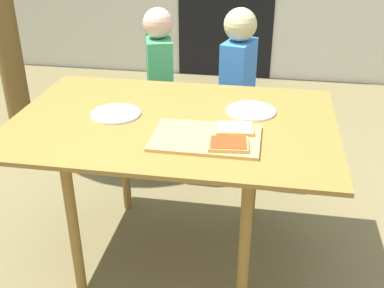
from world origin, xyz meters
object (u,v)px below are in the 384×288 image
object	(u,v)px
child_left	(160,84)
child_right	(238,85)
cutting_board	(206,138)
pizza_slice_near_right	(228,144)
pizza_slice_far_right	(235,129)
dining_table	(173,137)
plate_white_left	(116,114)
plate_white_right	(251,111)

from	to	relation	value
child_left	child_right	distance (m)	0.45
cutting_board	pizza_slice_near_right	bearing A→B (deg)	-35.91
child_left	child_right	size ratio (longest dim) A/B	0.99
pizza_slice_far_right	dining_table	bearing A→B (deg)	161.46
pizza_slice_near_right	plate_white_left	size ratio (longest dim) A/B	0.73
pizza_slice_near_right	plate_white_left	distance (m)	0.56
pizza_slice_near_right	plate_white_right	size ratio (longest dim) A/B	0.73
cutting_board	child_left	world-z (taller)	child_left
pizza_slice_far_right	child_right	bearing A→B (deg)	93.60
pizza_slice_near_right	pizza_slice_far_right	xyz separation A→B (m)	(0.01, 0.14, 0.00)
cutting_board	child_right	bearing A→B (deg)	87.05
cutting_board	child_right	size ratio (longest dim) A/B	0.40
cutting_board	pizza_slice_far_right	world-z (taller)	pizza_slice_far_right
cutting_board	child_left	xyz separation A→B (m)	(-0.41, 0.94, -0.14)
plate_white_left	child_right	distance (m)	0.91
dining_table	cutting_board	bearing A→B (deg)	-44.42
dining_table	child_left	size ratio (longest dim) A/B	1.32
dining_table	child_left	bearing A→B (deg)	107.26
child_left	dining_table	bearing A→B (deg)	-72.74
dining_table	pizza_slice_far_right	distance (m)	0.30
pizza_slice_far_right	child_right	size ratio (longest dim) A/B	0.15
pizza_slice_far_right	child_left	size ratio (longest dim) A/B	0.16
pizza_slice_far_right	plate_white_right	size ratio (longest dim) A/B	0.75
child_left	pizza_slice_far_right	bearing A→B (deg)	-59.56
dining_table	child_left	world-z (taller)	child_left
plate_white_left	child_left	xyz separation A→B (m)	(0.01, 0.77, -0.14)
pizza_slice_far_right	cutting_board	bearing A→B (deg)	-145.51
cutting_board	pizza_slice_near_right	size ratio (longest dim) A/B	2.66
cutting_board	plate_white_right	distance (m)	0.34
cutting_board	plate_white_left	bearing A→B (deg)	157.78
dining_table	plate_white_left	bearing A→B (deg)	177.81
dining_table	plate_white_right	distance (m)	0.36
pizza_slice_near_right	pizza_slice_far_right	size ratio (longest dim) A/B	0.98
plate_white_right	cutting_board	bearing A→B (deg)	-117.55
pizza_slice_far_right	plate_white_left	size ratio (longest dim) A/B	0.75
plate_white_right	pizza_slice_far_right	bearing A→B (deg)	-102.93
pizza_slice_far_right	pizza_slice_near_right	bearing A→B (deg)	-94.40
cutting_board	child_left	distance (m)	1.03
dining_table	pizza_slice_near_right	xyz separation A→B (m)	(0.26, -0.23, 0.10)
pizza_slice_near_right	plate_white_right	distance (m)	0.37
pizza_slice_near_right	child_right	size ratio (longest dim) A/B	0.15
cutting_board	plate_white_right	xyz separation A→B (m)	(0.16, 0.30, -0.00)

